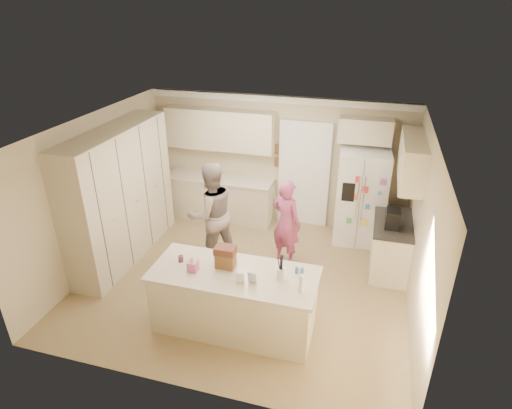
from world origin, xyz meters
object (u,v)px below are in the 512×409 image
(tissue_box, at_px, (193,266))
(dollhouse_body, at_px, (226,260))
(teen_boy, at_px, (211,214))
(coffee_maker, at_px, (393,219))
(utensil_crock, at_px, (282,273))
(refrigerator, at_px, (361,198))
(teen_girl, at_px, (286,223))
(island_base, at_px, (235,301))

(tissue_box, distance_m, dollhouse_body, 0.45)
(dollhouse_body, distance_m, teen_boy, 1.63)
(coffee_maker, relative_size, utensil_crock, 2.00)
(dollhouse_body, bearing_deg, tissue_box, -153.43)
(refrigerator, distance_m, coffee_maker, 1.19)
(coffee_maker, bearing_deg, teen_girl, -177.42)
(coffee_maker, xyz_separation_m, utensil_crock, (-1.40, -1.85, -0.07))
(island_base, xyz_separation_m, teen_boy, (-0.93, 1.53, 0.48))
(refrigerator, distance_m, dollhouse_body, 3.29)
(island_base, distance_m, teen_boy, 1.85)
(teen_boy, bearing_deg, teen_girl, 149.47)
(teen_girl, bearing_deg, coffee_maker, -151.97)
(utensil_crock, bearing_deg, refrigerator, 73.55)
(tissue_box, distance_m, teen_girl, 2.13)
(teen_girl, bearing_deg, utensil_crock, 125.55)
(utensil_crock, bearing_deg, coffee_maker, 52.88)
(island_base, relative_size, dollhouse_body, 8.46)
(island_base, bearing_deg, utensil_crock, 4.40)
(coffee_maker, height_order, utensil_crock, coffee_maker)
(refrigerator, xyz_separation_m, utensil_crock, (-0.85, -2.89, 0.10))
(tissue_box, relative_size, teen_boy, 0.08)
(refrigerator, height_order, teen_boy, teen_boy)
(teen_girl, bearing_deg, teen_boy, 38.49)
(utensil_crock, bearing_deg, teen_boy, 136.77)
(refrigerator, bearing_deg, utensil_crock, -110.52)
(coffee_maker, height_order, teen_boy, teen_boy)
(refrigerator, height_order, tissue_box, refrigerator)
(tissue_box, xyz_separation_m, dollhouse_body, (0.40, 0.20, 0.04))
(tissue_box, height_order, teen_girl, teen_girl)
(teen_boy, height_order, teen_girl, teen_boy)
(teen_boy, bearing_deg, coffee_maker, 143.50)
(refrigerator, relative_size, tissue_box, 12.86)
(dollhouse_body, distance_m, teen_girl, 1.81)
(coffee_maker, bearing_deg, refrigerator, 117.65)
(teen_boy, bearing_deg, dollhouse_body, 74.88)
(refrigerator, xyz_separation_m, tissue_box, (-2.05, -3.04, 0.10))
(utensil_crock, xyz_separation_m, teen_girl, (-0.32, 1.77, -0.22))
(utensil_crock, height_order, teen_boy, teen_boy)
(coffee_maker, distance_m, utensil_crock, 2.32)
(refrigerator, relative_size, coffee_maker, 6.00)
(refrigerator, distance_m, utensil_crock, 3.02)
(coffee_maker, distance_m, dollhouse_body, 2.84)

